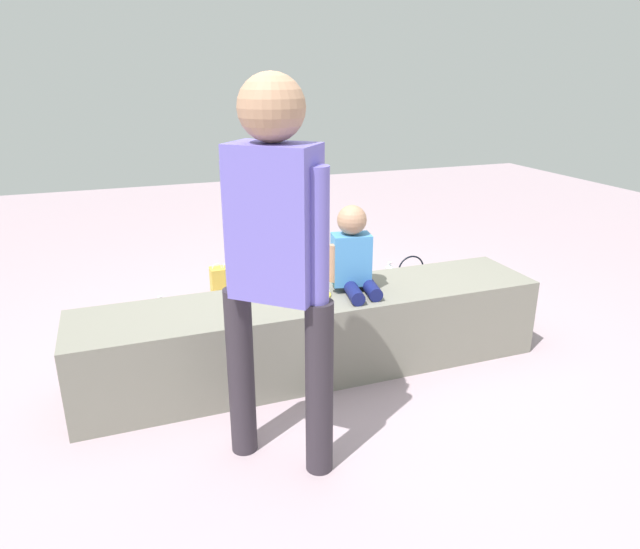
# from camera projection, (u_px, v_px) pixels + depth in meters

# --- Properties ---
(ground_plane) EXTENTS (12.00, 12.00, 0.00)m
(ground_plane) POSITION_uv_depth(u_px,v_px,m) (315.00, 369.00, 3.25)
(ground_plane) COLOR #AB949F
(concrete_ledge) EXTENTS (2.60, 0.52, 0.45)m
(concrete_ledge) POSITION_uv_depth(u_px,v_px,m) (315.00, 333.00, 3.18)
(concrete_ledge) COLOR gray
(concrete_ledge) RESTS_ON ground_plane
(child_seated) EXTENTS (0.28, 0.33, 0.48)m
(child_seated) POSITION_uv_depth(u_px,v_px,m) (353.00, 254.00, 3.10)
(child_seated) COLOR navy
(child_seated) RESTS_ON concrete_ledge
(adult_standing) EXTENTS (0.39, 0.37, 1.62)m
(adult_standing) POSITION_uv_depth(u_px,v_px,m) (275.00, 248.00, 2.18)
(adult_standing) COLOR #302932
(adult_standing) RESTS_ON ground_plane
(cake_plate) EXTENTS (0.22, 0.22, 0.07)m
(cake_plate) POSITION_uv_depth(u_px,v_px,m) (311.00, 293.00, 3.08)
(cake_plate) COLOR yellow
(cake_plate) RESTS_ON concrete_ledge
(gift_bag) EXTENTS (0.18, 0.12, 0.29)m
(gift_bag) POSITION_uv_depth(u_px,v_px,m) (223.00, 283.00, 4.20)
(gift_bag) COLOR gold
(gift_bag) RESTS_ON ground_plane
(railing_post) EXTENTS (0.36, 0.36, 1.01)m
(railing_post) POSITION_uv_depth(u_px,v_px,m) (283.00, 244.00, 4.31)
(railing_post) COLOR black
(railing_post) RESTS_ON ground_plane
(water_bottle_near_gift) EXTENTS (0.06, 0.06, 0.20)m
(water_bottle_near_gift) POSITION_uv_depth(u_px,v_px,m) (389.00, 275.00, 4.48)
(water_bottle_near_gift) COLOR silver
(water_bottle_near_gift) RESTS_ON ground_plane
(water_bottle_far_side) EXTENTS (0.07, 0.07, 0.21)m
(water_bottle_far_side) POSITION_uv_depth(u_px,v_px,m) (161.00, 312.00, 3.79)
(water_bottle_far_side) COLOR silver
(water_bottle_far_side) RESTS_ON ground_plane
(party_cup_red) EXTENTS (0.08, 0.08, 0.11)m
(party_cup_red) POSITION_uv_depth(u_px,v_px,m) (184.00, 340.00, 3.48)
(party_cup_red) COLOR red
(party_cup_red) RESTS_ON ground_plane
(cake_box_white) EXTENTS (0.34, 0.32, 0.13)m
(cake_box_white) POSITION_uv_depth(u_px,v_px,m) (351.00, 272.00, 4.63)
(cake_box_white) COLOR white
(cake_box_white) RESTS_ON ground_plane
(handbag_black_leather) EXTENTS (0.29, 0.12, 0.34)m
(handbag_black_leather) POSITION_uv_depth(u_px,v_px,m) (410.00, 283.00, 4.21)
(handbag_black_leather) COLOR black
(handbag_black_leather) RESTS_ON ground_plane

